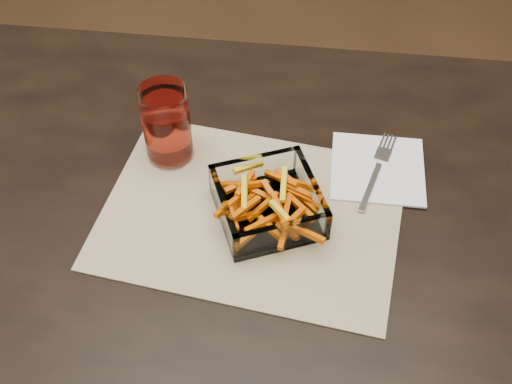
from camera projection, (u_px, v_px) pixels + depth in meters
dining_table at (254, 256)px, 1.04m from camera, size 1.60×0.90×0.75m
placemat at (251, 213)px, 0.99m from camera, size 0.49×0.38×0.00m
glass_bowl at (268, 204)px, 0.97m from camera, size 0.19×0.19×0.06m
tumbler at (167, 126)px, 1.02m from camera, size 0.08×0.08×0.14m
napkin at (378, 169)px, 1.04m from camera, size 0.15×0.15×0.00m
fork at (378, 168)px, 1.04m from camera, size 0.06×0.18×0.00m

